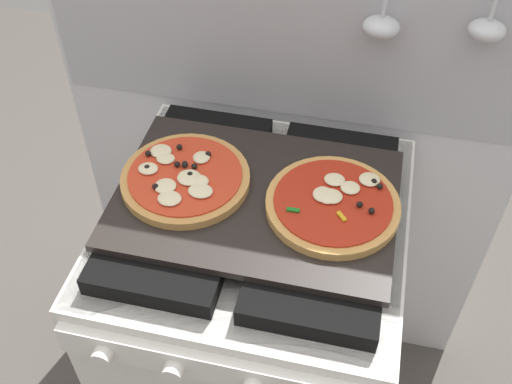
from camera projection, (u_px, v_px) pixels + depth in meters
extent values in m
cube|color=silver|center=(286.00, 140.00, 1.50)|extent=(1.10, 0.03, 1.55)
cube|color=#ADADB2|center=(291.00, 3.00, 1.22)|extent=(1.08, 0.00, 0.56)
ellipsoid|color=silver|center=(381.00, 27.00, 1.18)|extent=(0.07, 0.06, 0.04)
ellipsoid|color=silver|center=(487.00, 30.00, 1.14)|extent=(0.07, 0.06, 0.04)
cube|color=white|center=(256.00, 330.00, 1.52)|extent=(0.60, 0.60, 0.86)
cube|color=black|center=(256.00, 217.00, 1.21)|extent=(0.59, 0.59, 0.01)
cube|color=black|center=(188.00, 197.00, 1.22)|extent=(0.24, 0.51, 0.04)
cube|color=black|center=(326.00, 220.00, 1.17)|extent=(0.24, 0.51, 0.04)
cube|color=white|center=(216.00, 369.00, 1.04)|extent=(0.58, 0.02, 0.07)
cylinder|color=silver|center=(102.00, 356.00, 1.06)|extent=(0.04, 0.02, 0.04)
cylinder|color=silver|center=(173.00, 372.00, 1.04)|extent=(0.04, 0.02, 0.04)
cube|color=black|center=(256.00, 198.00, 1.18)|extent=(0.54, 0.38, 0.02)
cylinder|color=#C18947|center=(186.00, 179.00, 1.19)|extent=(0.25, 0.25, 0.02)
cylinder|color=red|center=(185.00, 175.00, 1.18)|extent=(0.22, 0.22, 0.00)
ellipsoid|color=beige|center=(161.00, 151.00, 1.22)|extent=(0.04, 0.04, 0.01)
ellipsoid|color=beige|center=(198.00, 181.00, 1.16)|extent=(0.04, 0.03, 0.01)
ellipsoid|color=beige|center=(148.00, 170.00, 1.18)|extent=(0.04, 0.03, 0.01)
ellipsoid|color=beige|center=(201.00, 157.00, 1.21)|extent=(0.03, 0.04, 0.01)
ellipsoid|color=beige|center=(165.00, 186.00, 1.15)|extent=(0.04, 0.04, 0.01)
ellipsoid|color=beige|center=(189.00, 177.00, 1.17)|extent=(0.05, 0.04, 0.01)
ellipsoid|color=beige|center=(200.00, 191.00, 1.14)|extent=(0.05, 0.04, 0.01)
ellipsoid|color=beige|center=(166.00, 159.00, 1.20)|extent=(0.04, 0.03, 0.01)
ellipsoid|color=beige|center=(169.00, 198.00, 1.13)|extent=(0.05, 0.04, 0.01)
sphere|color=black|center=(148.00, 153.00, 1.21)|extent=(0.01, 0.01, 0.01)
sphere|color=black|center=(194.00, 166.00, 1.19)|extent=(0.01, 0.01, 0.01)
sphere|color=black|center=(185.00, 164.00, 1.19)|extent=(0.01, 0.01, 0.01)
sphere|color=black|center=(185.00, 165.00, 1.19)|extent=(0.01, 0.01, 0.01)
sphere|color=black|center=(155.00, 186.00, 1.15)|extent=(0.01, 0.01, 0.01)
sphere|color=black|center=(179.00, 147.00, 1.23)|extent=(0.01, 0.01, 0.01)
sphere|color=black|center=(190.00, 175.00, 1.17)|extent=(0.01, 0.01, 0.01)
sphere|color=black|center=(208.00, 154.00, 1.21)|extent=(0.01, 0.01, 0.01)
sphere|color=black|center=(146.00, 169.00, 1.18)|extent=(0.01, 0.01, 0.01)
sphere|color=black|center=(177.00, 164.00, 1.19)|extent=(0.01, 0.01, 0.01)
cylinder|color=tan|center=(333.00, 204.00, 1.14)|extent=(0.25, 0.25, 0.02)
cylinder|color=#AD2614|center=(333.00, 200.00, 1.13)|extent=(0.22, 0.22, 0.00)
ellipsoid|color=beige|center=(369.00, 179.00, 1.16)|extent=(0.04, 0.04, 0.01)
ellipsoid|color=beige|center=(323.00, 194.00, 1.14)|extent=(0.04, 0.04, 0.01)
ellipsoid|color=beige|center=(327.00, 199.00, 1.13)|extent=(0.03, 0.03, 0.01)
ellipsoid|color=beige|center=(350.00, 188.00, 1.15)|extent=(0.04, 0.04, 0.01)
ellipsoid|color=beige|center=(331.00, 196.00, 1.13)|extent=(0.04, 0.04, 0.01)
ellipsoid|color=beige|center=(335.00, 180.00, 1.16)|extent=(0.04, 0.04, 0.01)
sphere|color=black|center=(374.00, 182.00, 1.16)|extent=(0.01, 0.01, 0.01)
cube|color=gold|center=(342.00, 216.00, 1.10)|extent=(0.02, 0.02, 0.00)
sphere|color=black|center=(360.00, 204.00, 1.12)|extent=(0.01, 0.01, 0.01)
sphere|color=black|center=(380.00, 186.00, 1.15)|extent=(0.01, 0.01, 0.01)
cube|color=#19721E|center=(293.00, 210.00, 1.11)|extent=(0.02, 0.01, 0.00)
sphere|color=black|center=(372.00, 211.00, 1.10)|extent=(0.01, 0.01, 0.01)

